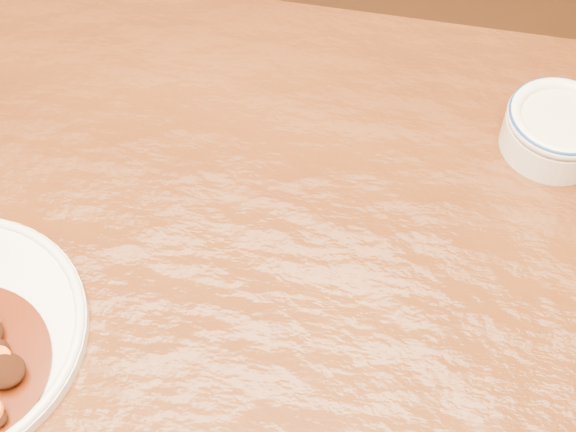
{
  "coord_description": "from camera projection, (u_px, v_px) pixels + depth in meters",
  "views": [
    {
      "loc": [
        0.11,
        -0.38,
        1.42
      ],
      "look_at": [
        0.06,
        0.09,
        0.77
      ],
      "focal_mm": 50.0,
      "sensor_mm": 36.0,
      "label": 1
    }
  ],
  "objects": [
    {
      "name": "dining_table",
      "position": [
        223.0,
        339.0,
        0.84
      ],
      "size": [
        1.58,
        1.05,
        0.75
      ],
      "rotation": [
        0.0,
        0.0,
        -0.1
      ],
      "color": "#52290E",
      "rests_on": "ground"
    },
    {
      "name": "dip_bowl",
      "position": [
        558.0,
        128.0,
        0.87
      ],
      "size": [
        0.12,
        0.12,
        0.05
      ],
      "rotation": [
        0.0,
        0.0,
        0.27
      ],
      "color": "silver",
      "rests_on": "dining_table"
    }
  ]
}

